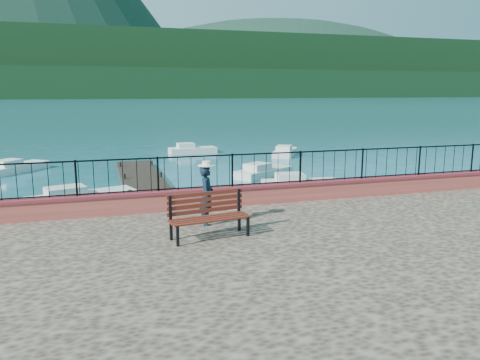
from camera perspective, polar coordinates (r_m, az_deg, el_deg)
ground at (r=11.29m, az=6.01°, el=-13.23°), size 2000.00×2000.00×0.00m
parapet at (r=14.13m, az=0.24°, el=-1.86°), size 28.00×0.46×0.58m
railing at (r=13.99m, az=0.24°, el=1.20°), size 27.00×0.05×0.95m
dock at (r=22.01m, az=-11.27°, el=-1.03°), size 2.00×16.00×0.30m
far_forest at (r=309.52m, az=-16.73°, el=11.19°), size 900.00×60.00×18.00m
foothills at (r=369.89m, az=-16.96°, el=13.06°), size 900.00×120.00×44.00m
companion_hill at (r=611.99m, az=4.39°, el=10.36°), size 448.00×384.00×180.00m
park_bench at (r=11.00m, az=-3.76°, el=-5.46°), size 1.97×0.90×1.05m
person at (r=11.99m, az=-4.06°, el=-1.87°), size 0.52×0.64×1.53m
hat at (r=11.83m, az=-4.11°, el=2.02°), size 0.44×0.44×0.12m
boat_0 at (r=20.42m, az=-18.71°, el=-1.61°), size 4.50×2.52×0.80m
boat_1 at (r=22.29m, az=7.46°, el=-0.11°), size 3.80×1.89×0.80m
boat_2 at (r=25.48m, az=2.92°, el=1.34°), size 3.79×2.96×0.80m
boat_3 at (r=29.82m, az=-25.64°, el=1.67°), size 3.44×3.89×0.80m
boat_4 at (r=35.19m, az=-5.80°, el=3.93°), size 3.54×1.48×0.80m
boat_5 at (r=33.90m, az=5.52°, el=3.67°), size 2.98×3.75×0.80m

